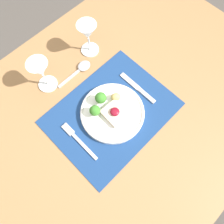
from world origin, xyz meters
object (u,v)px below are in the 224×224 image
knife (140,90)px  wine_glass_far (41,71)px  wine_glass_near (88,33)px  fork (77,139)px  spoon (82,68)px  dinner_plate (111,112)px

knife → wine_glass_far: size_ratio=1.22×
knife → wine_glass_near: size_ratio=1.21×
fork → spoon: size_ratio=1.08×
spoon → fork: bearing=-132.5°
dinner_plate → fork: size_ratio=1.35×
fork → wine_glass_far: wine_glass_far is taller
fork → wine_glass_far: (0.07, 0.26, 0.10)m
fork → wine_glass_far: bearing=77.4°
fork → wine_glass_near: wine_glass_near is taller
dinner_plate → knife: size_ratio=1.35×
knife → spoon: spoon is taller
wine_glass_near → wine_glass_far: 0.24m
knife → spoon: bearing=112.8°
fork → wine_glass_near: 0.42m
spoon → wine_glass_far: 0.18m
spoon → wine_glass_near: bearing=29.7°
dinner_plate → spoon: (0.06, 0.23, -0.01)m
fork → knife: size_ratio=1.00×
fork → wine_glass_near: (0.31, 0.26, 0.10)m
wine_glass_near → wine_glass_far: (-0.24, -0.00, -0.00)m
dinner_plate → wine_glass_far: bearing=108.6°
spoon → wine_glass_near: size_ratio=1.12×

